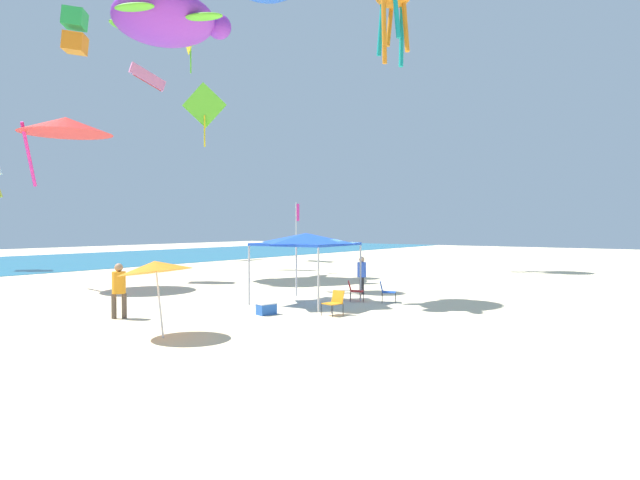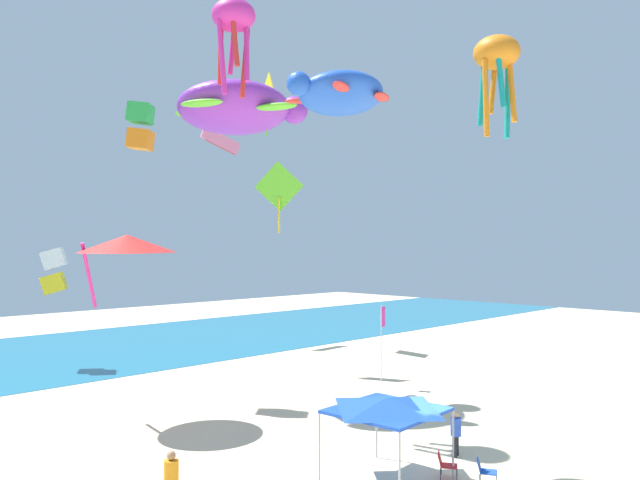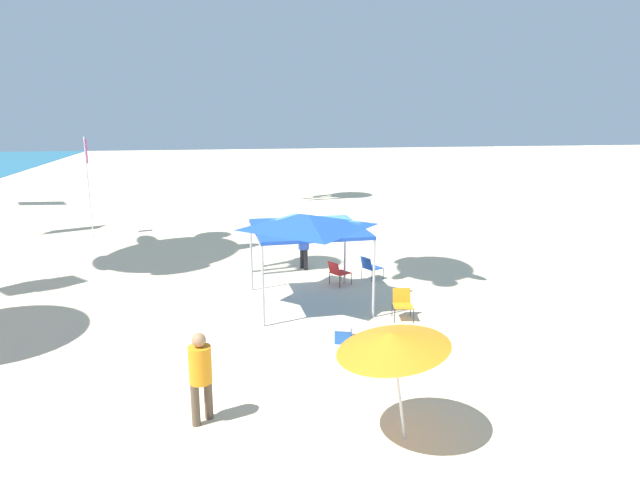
# 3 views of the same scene
# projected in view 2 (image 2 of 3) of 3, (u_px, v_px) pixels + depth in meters

# --- Properties ---
(ground) EXTENTS (120.00, 120.00, 0.10)m
(ground) POSITION_uv_depth(u_px,v_px,m) (417.00, 476.00, 20.54)
(ground) COLOR beige
(ocean_strip) EXTENTS (120.00, 21.42, 0.02)m
(ocean_strip) POSITION_uv_depth(u_px,v_px,m) (45.00, 355.00, 43.22)
(ocean_strip) COLOR teal
(ocean_strip) RESTS_ON ground
(canopy_tent) EXTENTS (3.43, 3.37, 2.72)m
(canopy_tent) POSITION_uv_depth(u_px,v_px,m) (387.00, 405.00, 19.97)
(canopy_tent) COLOR #B7B7BC
(canopy_tent) RESTS_ON ground
(folding_chair_near_cooler) EXTENTS (0.75, 0.79, 0.82)m
(folding_chair_near_cooler) POSITION_uv_depth(u_px,v_px,m) (485.00, 469.00, 19.69)
(folding_chair_near_cooler) COLOR black
(folding_chair_near_cooler) RESTS_ON ground
(folding_chair_left_of_tent) EXTENTS (0.76, 0.80, 0.82)m
(folding_chair_left_of_tent) POSITION_uv_depth(u_px,v_px,m) (445.00, 463.00, 20.23)
(folding_chair_left_of_tent) COLOR black
(folding_chair_left_of_tent) RESTS_ON ground
(banner_flag) EXTENTS (0.36, 0.06, 4.50)m
(banner_flag) POSITION_uv_depth(u_px,v_px,m) (382.00, 338.00, 33.25)
(banner_flag) COLOR silver
(banner_flag) RESTS_ON ground
(person_near_umbrella) EXTENTS (0.42, 0.39, 1.65)m
(person_near_umbrella) POSITION_uv_depth(u_px,v_px,m) (456.00, 430.00, 22.31)
(person_near_umbrella) COLOR black
(person_near_umbrella) RESTS_ON ground
(person_by_tent) EXTENTS (0.43, 0.43, 1.79)m
(person_by_tent) POSITION_uv_depth(u_px,v_px,m) (171.00, 477.00, 17.50)
(person_by_tent) COLOR brown
(person_by_tent) RESTS_ON ground
(kite_box_white) EXTENTS (2.00, 1.90, 3.04)m
(kite_box_white) POSITION_uv_depth(u_px,v_px,m) (54.00, 271.00, 38.94)
(kite_box_white) COLOR white
(kite_octopus_magenta) EXTENTS (1.94, 1.94, 4.30)m
(kite_octopus_magenta) POSITION_uv_depth(u_px,v_px,m) (234.00, 21.00, 27.13)
(kite_octopus_magenta) COLOR #E02D9E
(kite_diamond_lime) EXTENTS (1.92, 2.54, 4.45)m
(kite_diamond_lime) POSITION_uv_depth(u_px,v_px,m) (279.00, 189.00, 38.22)
(kite_diamond_lime) COLOR #66D82D
(kite_turtle_purple) EXTENTS (7.42, 7.33, 3.29)m
(kite_turtle_purple) POSITION_uv_depth(u_px,v_px,m) (237.00, 109.00, 31.86)
(kite_turtle_purple) COLOR purple
(kite_parafoil_pink) EXTENTS (3.58, 0.78, 2.14)m
(kite_parafoil_pink) POSITION_uv_depth(u_px,v_px,m) (221.00, 141.00, 50.47)
(kite_parafoil_pink) COLOR pink
(kite_delta_red) EXTENTS (6.00, 6.00, 3.32)m
(kite_delta_red) POSITION_uv_depth(u_px,v_px,m) (127.00, 244.00, 26.84)
(kite_delta_red) COLOR red
(kite_box_green) EXTENTS (1.64, 1.65, 2.47)m
(kite_box_green) POSITION_uv_depth(u_px,v_px,m) (140.00, 127.00, 31.69)
(kite_box_green) COLOR green
(kite_octopus_orange) EXTENTS (2.66, 2.66, 5.91)m
(kite_octopus_orange) POSITION_uv_depth(u_px,v_px,m) (497.00, 58.00, 35.43)
(kite_octopus_orange) COLOR orange
(kite_diamond_yellow) EXTENTS (1.53, 3.34, 5.17)m
(kite_diamond_yellow) POSITION_uv_depth(u_px,v_px,m) (267.00, 96.00, 48.96)
(kite_diamond_yellow) COLOR yellow
(kite_turtle_blue) EXTENTS (4.08, 3.65, 1.84)m
(kite_turtle_blue) POSITION_uv_depth(u_px,v_px,m) (340.00, 94.00, 21.84)
(kite_turtle_blue) COLOR blue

